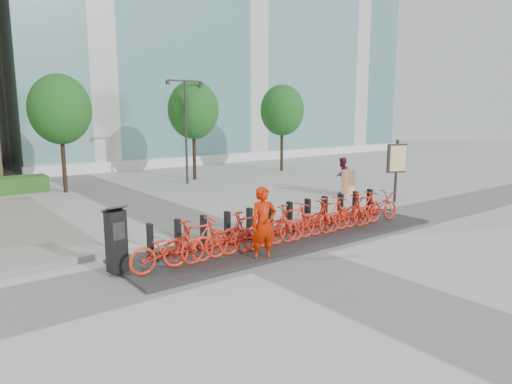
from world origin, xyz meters
TOP-DOWN VIEW (x-y plane):
  - ground at (0.00, 0.00)m, footprint 120.00×120.00m
  - glass_building at (14.00, 26.00)m, footprint 32.00×16.00m
  - tree_1 at (-1.50, 12.00)m, footprint 2.60×2.60m
  - tree_2 at (5.00, 12.00)m, footprint 2.60×2.60m
  - tree_3 at (11.00, 12.00)m, footprint 2.60×2.60m
  - streetlamp at (4.00, 11.00)m, footprint 2.00×0.20m
  - dock_pad at (1.30, 0.30)m, footprint 9.60×2.40m
  - dock_rail_posts at (1.36, 0.77)m, footprint 8.02×0.50m
  - bike_0 at (-2.60, -0.05)m, footprint 1.79×0.62m
  - bike_1 at (-1.88, -0.05)m, footprint 1.73×0.49m
  - bike_2 at (-1.16, -0.05)m, footprint 1.79×0.62m
  - bike_3 at (-0.44, -0.05)m, footprint 1.73×0.49m
  - bike_4 at (0.28, -0.05)m, footprint 1.79×0.62m
  - bike_5 at (1.00, -0.05)m, footprint 1.73×0.49m
  - bike_6 at (1.72, -0.05)m, footprint 1.79×0.62m
  - bike_7 at (2.44, -0.05)m, footprint 1.73×0.49m
  - bike_8 at (3.16, -0.05)m, footprint 1.79×0.62m
  - bike_9 at (3.88, -0.05)m, footprint 1.73×0.49m
  - bike_10 at (4.60, -0.05)m, footprint 1.79×0.62m
  - kiosk at (-3.53, 0.48)m, footprint 0.49×0.42m
  - worker_red at (-0.44, -0.67)m, footprint 0.73×0.56m
  - pedestrian at (8.06, 4.56)m, footprint 0.93×0.84m
  - construction_barrel at (7.60, 3.78)m, footprint 0.68×0.68m
  - map_sign at (8.10, 1.83)m, footprint 0.78×0.41m

SIDE VIEW (x-z plane):
  - ground at x=0.00m, z-range 0.00..0.00m
  - dock_pad at x=1.30m, z-range 0.00..0.08m
  - dock_rail_posts at x=1.36m, z-range 0.08..0.93m
  - bike_0 at x=-2.60m, z-range 0.08..1.02m
  - bike_2 at x=-1.16m, z-range 0.08..1.02m
  - bike_4 at x=0.28m, z-range 0.08..1.02m
  - bike_6 at x=1.72m, z-range 0.08..1.02m
  - bike_8 at x=3.16m, z-range 0.08..1.02m
  - bike_10 at x=4.60m, z-range 0.08..1.02m
  - construction_barrel at x=7.60m, z-range 0.00..1.10m
  - bike_1 at x=-1.88m, z-range 0.08..1.12m
  - bike_3 at x=-0.44m, z-range 0.08..1.12m
  - bike_5 at x=1.00m, z-range 0.08..1.12m
  - bike_7 at x=2.44m, z-range 0.08..1.12m
  - bike_9 at x=3.88m, z-range 0.08..1.12m
  - pedestrian at x=8.06m, z-range 0.00..1.55m
  - kiosk at x=-3.53m, z-range 0.05..1.52m
  - worker_red at x=-0.44m, z-range 0.00..1.77m
  - map_sign at x=8.10m, z-range 0.39..2.84m
  - streetlamp at x=4.00m, z-range 0.63..5.63m
  - tree_1 at x=-1.50m, z-range 1.04..6.14m
  - tree_2 at x=5.00m, z-range 1.04..6.14m
  - tree_3 at x=11.00m, z-range 1.04..6.14m
  - glass_building at x=14.00m, z-range 0.00..24.00m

